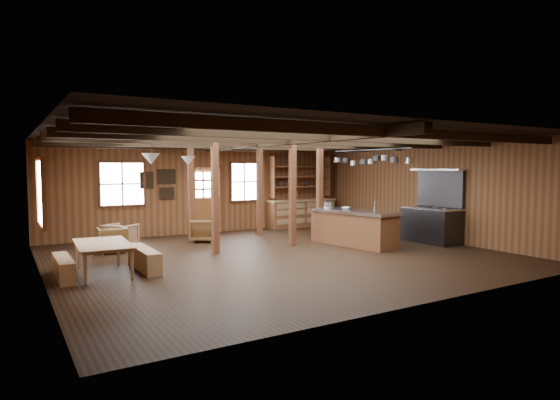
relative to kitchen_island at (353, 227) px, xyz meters
name	(u,v)px	position (x,y,z in m)	size (l,w,h in m)	color
room	(279,196)	(-2.46, -0.26, 0.92)	(10.04, 9.04, 2.84)	black
ceiling_joists	(276,142)	(-2.46, -0.08, 2.20)	(9.80, 8.82, 0.18)	black
timber_posts	(257,192)	(-1.94, 1.82, 0.92)	(3.95, 2.35, 2.80)	#492315
back_door	(207,205)	(-2.46, 4.19, 0.40)	(1.02, 0.08, 2.15)	brown
window_back_left	(122,184)	(-5.06, 4.20, 1.12)	(1.32, 0.06, 1.32)	white
window_back_right	(244,182)	(-1.16, 4.20, 1.12)	(1.02, 0.06, 1.32)	white
window_left	(41,193)	(-7.42, 0.24, 1.12)	(0.14, 1.24, 1.32)	white
notice_boards	(160,182)	(-3.95, 4.20, 1.16)	(1.08, 0.03, 0.90)	silver
back_counter	(301,210)	(0.94, 3.94, 0.12)	(2.55, 0.60, 2.45)	brown
pendant_lamps	(172,160)	(-4.71, 0.74, 1.77)	(1.86, 2.36, 0.66)	#2C2B2E
pot_rack	(368,160)	(0.59, 0.13, 1.81)	(0.42, 3.00, 0.44)	#2C2B2E
kitchen_island	(353,227)	(0.00, 0.00, 0.00)	(1.29, 2.61, 1.20)	brown
step_stool	(358,235)	(0.54, 0.45, -0.30)	(0.41, 0.29, 0.36)	#8D6240
commercial_range	(433,219)	(2.19, -0.78, 0.17)	(0.85, 1.65, 2.04)	#2C2B2E
dining_table	(105,258)	(-6.36, -0.14, -0.17)	(1.74, 0.97, 0.61)	olive
bench_wall	(63,268)	(-7.11, -0.14, -0.28)	(0.27, 1.44, 0.40)	#8D6240
bench_aisle	(144,259)	(-5.60, -0.14, -0.26)	(0.30, 1.58, 0.43)	#8D6240
armchair_a	(112,240)	(-5.76, 2.15, -0.16)	(0.67, 0.69, 0.63)	brown
armchair_b	(203,230)	(-3.23, 2.60, -0.16)	(0.67, 0.69, 0.63)	brown
armchair_c	(121,236)	(-5.46, 2.69, -0.16)	(0.68, 0.70, 0.64)	#916642
counter_pot	(329,205)	(-0.07, 1.00, 0.54)	(0.27, 0.27, 0.16)	silver
bowl	(346,208)	(-0.07, 0.23, 0.50)	(0.27, 0.27, 0.07)	silver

